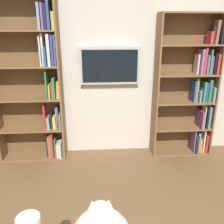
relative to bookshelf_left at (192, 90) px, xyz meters
The scene contains 4 objects.
wall_back 1.26m from the bookshelf_left, ahead, with size 4.52×0.06×2.70m, color beige.
bookshelf_left is the anchor object (origin of this frame).
bookshelf_right 2.17m from the bookshelf_left, ahead, with size 0.91×0.28×2.23m.
wall_mounted_tv 1.22m from the bookshelf_left, ahead, with size 0.83×0.07×0.51m.
Camera 1 is at (0.18, 1.19, 1.80)m, focal length 38.61 mm.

